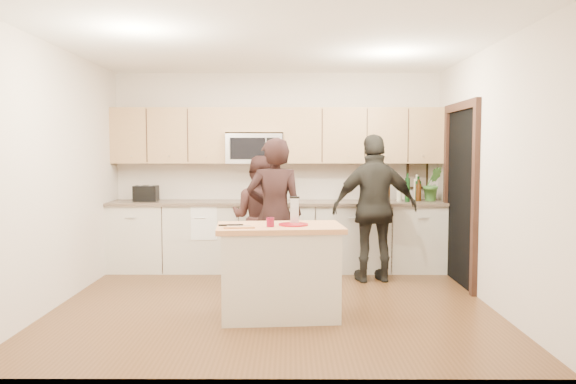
{
  "coord_description": "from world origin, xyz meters",
  "views": [
    {
      "loc": [
        0.17,
        -5.86,
        1.6
      ],
      "look_at": [
        0.15,
        0.35,
        1.16
      ],
      "focal_mm": 35.0,
      "sensor_mm": 36.0,
      "label": 1
    }
  ],
  "objects_px": {
    "woman_left": "(275,215)",
    "island": "(280,271)",
    "woman_center": "(260,218)",
    "woman_right": "(375,208)",
    "toaster": "(146,193)"
  },
  "relations": [
    {
      "from": "woman_left",
      "to": "woman_right",
      "type": "xyz_separation_m",
      "value": [
        1.23,
        0.47,
        0.03
      ]
    },
    {
      "from": "island",
      "to": "woman_right",
      "type": "relative_size",
      "value": 0.69
    },
    {
      "from": "woman_left",
      "to": "island",
      "type": "bearing_deg",
      "value": 91.53
    },
    {
      "from": "woman_right",
      "to": "toaster",
      "type": "bearing_deg",
      "value": -19.59
    },
    {
      "from": "island",
      "to": "woman_left",
      "type": "xyz_separation_m",
      "value": [
        -0.08,
        1.05,
        0.43
      ]
    },
    {
      "from": "woman_center",
      "to": "woman_right",
      "type": "xyz_separation_m",
      "value": [
        1.43,
        -0.11,
        0.13
      ]
    },
    {
      "from": "woman_right",
      "to": "woman_left",
      "type": "bearing_deg",
      "value": 13.48
    },
    {
      "from": "woman_center",
      "to": "woman_right",
      "type": "distance_m",
      "value": 1.44
    },
    {
      "from": "island",
      "to": "woman_center",
      "type": "height_order",
      "value": "woman_center"
    },
    {
      "from": "toaster",
      "to": "woman_left",
      "type": "height_order",
      "value": "woman_left"
    },
    {
      "from": "toaster",
      "to": "woman_left",
      "type": "bearing_deg",
      "value": -32.25
    },
    {
      "from": "toaster",
      "to": "woman_center",
      "type": "height_order",
      "value": "woman_center"
    },
    {
      "from": "woman_left",
      "to": "woman_right",
      "type": "height_order",
      "value": "woman_right"
    },
    {
      "from": "island",
      "to": "woman_left",
      "type": "bearing_deg",
      "value": 89.28
    },
    {
      "from": "island",
      "to": "woman_right",
      "type": "distance_m",
      "value": 1.96
    }
  ]
}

